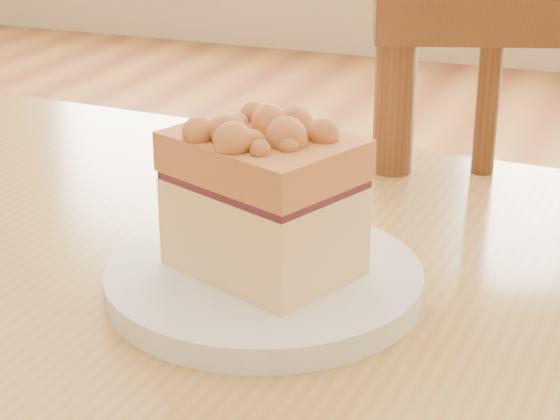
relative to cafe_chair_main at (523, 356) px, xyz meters
name	(u,v)px	position (x,y,z in m)	size (l,w,h in m)	color
cafe_chair_main	(523,356)	(0.00, 0.00, 0.00)	(0.53, 0.53, 0.94)	#592D18
plate	(264,281)	(-0.13, -0.46, 0.28)	(0.21, 0.21, 0.02)	white
cake_slice	(263,197)	(-0.13, -0.46, 0.34)	(0.14, 0.12, 0.11)	#FFD590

